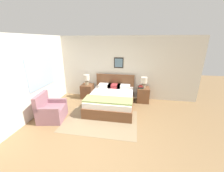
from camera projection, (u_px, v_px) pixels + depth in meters
The scene contains 13 objects.
ground_plane at pixel (93, 144), 3.37m from camera, with size 16.00×16.00×0.00m, color olive.
wall_back at pixel (113, 68), 5.82m from camera, with size 6.93×0.09×2.60m.
wall_left at pixel (41, 74), 4.75m from camera, with size 0.08×5.43×2.60m.
area_rug_main at pixel (101, 120), 4.35m from camera, with size 2.26×1.60×0.01m.
bed at pixel (111, 100), 5.15m from camera, with size 1.62×1.96×1.05m.
armchair at pixel (51, 111), 4.36m from camera, with size 0.85×0.90×0.86m.
nightstand_near_window at pixel (87, 91), 6.00m from camera, with size 0.48×0.53×0.60m.
nightstand_by_door at pixel (143, 95), 5.62m from camera, with size 0.48×0.53×0.60m.
table_lamp_near_window at pixel (87, 78), 5.79m from camera, with size 0.25×0.25×0.44m.
table_lamp_by_door at pixel (144, 81), 5.41m from camera, with size 0.25×0.25×0.44m.
book_thick_bottom at pixel (141, 88), 5.49m from camera, with size 0.17×0.25×0.03m.
book_hardcover_middle at pixel (141, 87), 5.48m from camera, with size 0.23×0.29×0.03m.
book_novel_upper at pixel (141, 86), 5.47m from camera, with size 0.20×0.26×0.04m.
Camera 1 is at (0.93, -2.63, 2.42)m, focal length 22.00 mm.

